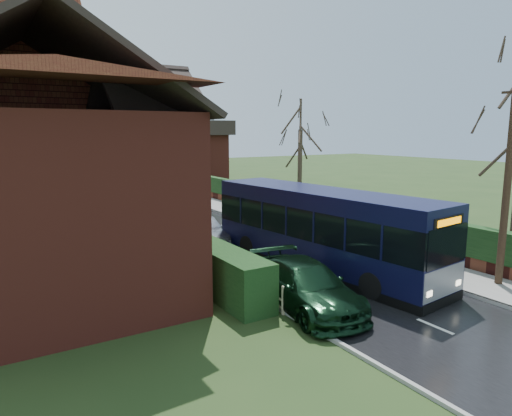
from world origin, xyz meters
TOP-DOWN VIEW (x-y plane):
  - ground at (0.00, 0.00)m, footprint 140.00×140.00m
  - road at (0.00, 10.00)m, footprint 6.00×100.00m
  - pavement at (4.25, 10.00)m, footprint 2.50×100.00m
  - kerb_right at (3.05, 10.00)m, footprint 0.12×100.00m
  - kerb_left at (-3.05, 10.00)m, footprint 0.12×100.00m
  - front_hedge at (-3.90, 5.00)m, footprint 1.20×16.00m
  - picket_fence at (-3.15, 5.00)m, footprint 0.10×16.00m
  - right_wall_hedge at (5.80, 10.00)m, footprint 0.60×50.00m
  - brick_house at (-8.73, 4.78)m, footprint 9.30×14.60m
  - bus at (0.80, -0.04)m, footprint 3.58×10.76m
  - car_silver at (-1.50, 6.19)m, footprint 2.40×4.68m
  - car_green at (-2.23, -2.93)m, footprint 2.70×5.22m
  - car_distant at (-0.44, 42.37)m, footprint 1.85×4.35m
  - bus_stop_sign at (3.20, 6.00)m, footprint 0.21×0.40m
  - telegraph_pole at (4.80, -5.00)m, footprint 0.25×0.94m
  - tree_right_far at (7.64, 10.45)m, footprint 4.12×4.12m

SIDE VIEW (x-z plane):
  - ground at x=0.00m, z-range 0.00..0.00m
  - road at x=0.00m, z-range 0.00..0.02m
  - kerb_left at x=-3.05m, z-range 0.00..0.10m
  - pavement at x=4.25m, z-range 0.00..0.14m
  - kerb_right at x=3.05m, z-range 0.00..0.14m
  - picket_fence at x=-3.15m, z-range 0.00..0.90m
  - car_distant at x=-0.44m, z-range 0.00..1.40m
  - car_green at x=-2.23m, z-range 0.00..1.45m
  - car_silver at x=-1.50m, z-range 0.00..1.52m
  - front_hedge at x=-3.90m, z-range 0.00..1.60m
  - right_wall_hedge at x=5.80m, z-range 0.12..1.92m
  - bus at x=0.80m, z-range -0.01..3.19m
  - bus_stop_sign at x=3.20m, z-range 0.44..3.18m
  - telegraph_pole at x=4.80m, z-range 0.04..7.34m
  - brick_house at x=-8.73m, z-range -0.77..9.53m
  - tree_right_far at x=7.64m, z-range 1.97..9.94m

